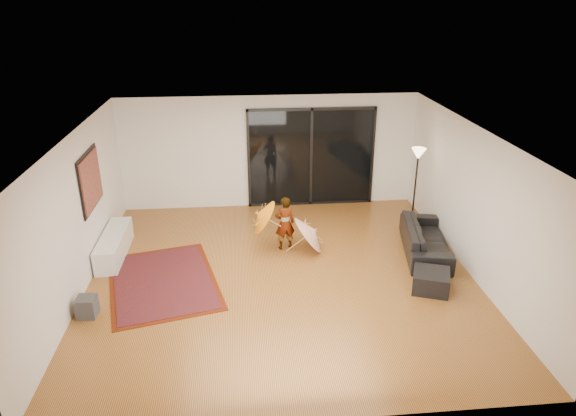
{
  "coord_description": "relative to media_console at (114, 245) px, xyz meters",
  "views": [
    {
      "loc": [
        -0.67,
        -8.24,
        4.88
      ],
      "look_at": [
        0.17,
        0.65,
        1.1
      ],
      "focal_mm": 32.0,
      "sensor_mm": 36.0,
      "label": 1
    }
  ],
  "objects": [
    {
      "name": "painting",
      "position": [
        -0.21,
        -0.13,
        1.41
      ],
      "size": [
        0.04,
        1.28,
        1.08
      ],
      "color": "black",
      "rests_on": "wall_left"
    },
    {
      "name": "sliding_door",
      "position": [
        4.25,
        2.33,
        0.96
      ],
      "size": [
        3.06,
        0.07,
        2.4
      ],
      "color": "black",
      "rests_on": "wall_back"
    },
    {
      "name": "child",
      "position": [
        3.41,
        -0.0,
        0.33
      ],
      "size": [
        0.46,
        0.35,
        1.13
      ],
      "primitive_type": "imported",
      "rotation": [
        0.0,
        0.0,
        3.34
      ],
      "color": "#999999",
      "rests_on": "floor"
    },
    {
      "name": "ceiling",
      "position": [
        3.25,
        -1.13,
        2.46
      ],
      "size": [
        7.0,
        7.0,
        0.0
      ],
      "primitive_type": "plane",
      "rotation": [
        3.14,
        0.0,
        0.0
      ],
      "color": "white",
      "rests_on": "wall_back"
    },
    {
      "name": "speaker",
      "position": [
        0.0,
        -2.08,
        -0.06
      ],
      "size": [
        0.31,
        0.31,
        0.34
      ],
      "primitive_type": "cube",
      "rotation": [
        0.0,
        0.0,
        -0.03
      ],
      "color": "#424244",
      "rests_on": "floor"
    },
    {
      "name": "parasol_orange",
      "position": [
        2.86,
        -0.05,
        0.5
      ],
      "size": [
        0.54,
        0.74,
        0.84
      ],
      "rotation": [
        0.0,
        -1.0,
        0.0
      ],
      "color": "orange",
      "rests_on": "child"
    },
    {
      "name": "sofa",
      "position": [
        6.2,
        -0.45,
        0.06
      ],
      "size": [
        1.17,
        2.15,
        0.59
      ],
      "primitive_type": "imported",
      "rotation": [
        0.0,
        0.0,
        1.38
      ],
      "color": "black",
      "rests_on": "floor"
    },
    {
      "name": "floor",
      "position": [
        3.25,
        -1.13,
        -0.24
      ],
      "size": [
        7.0,
        7.0,
        0.0
      ],
      "primitive_type": "plane",
      "color": "#AC692F",
      "rests_on": "ground"
    },
    {
      "name": "media_console",
      "position": [
        0.0,
        0.0,
        0.0
      ],
      "size": [
        0.43,
        1.7,
        0.47
      ],
      "primitive_type": "cube",
      "rotation": [
        0.0,
        0.0,
        0.0
      ],
      "color": "white",
      "rests_on": "floor"
    },
    {
      "name": "wall_right",
      "position": [
        6.75,
        -1.13,
        1.11
      ],
      "size": [
        0.0,
        7.0,
        7.0
      ],
      "primitive_type": "plane",
      "rotation": [
        1.57,
        0.0,
        -1.57
      ],
      "color": "silver",
      "rests_on": "floor"
    },
    {
      "name": "floor_lamp",
      "position": [
        6.35,
        0.84,
        1.19
      ],
      "size": [
        0.31,
        0.31,
        1.8
      ],
      "color": "black",
      "rests_on": "floor"
    },
    {
      "name": "wall_front",
      "position": [
        3.25,
        -4.63,
        1.11
      ],
      "size": [
        7.0,
        0.0,
        7.0
      ],
      "primitive_type": "plane",
      "rotation": [
        -1.57,
        0.0,
        0.0
      ],
      "color": "silver",
      "rests_on": "floor"
    },
    {
      "name": "ottoman",
      "position": [
        5.83,
        -1.83,
        -0.06
      ],
      "size": [
        0.8,
        0.8,
        0.35
      ],
      "primitive_type": "cube",
      "rotation": [
        0.0,
        0.0,
        -0.36
      ],
      "color": "black",
      "rests_on": "floor"
    },
    {
      "name": "wall_back",
      "position": [
        3.25,
        2.37,
        1.11
      ],
      "size": [
        7.0,
        0.0,
        7.0
      ],
      "primitive_type": "plane",
      "rotation": [
        1.57,
        0.0,
        0.0
      ],
      "color": "silver",
      "rests_on": "floor"
    },
    {
      "name": "persian_rug",
      "position": [
        1.07,
        -1.12,
        -0.23
      ],
      "size": [
        2.41,
        2.94,
        0.02
      ],
      "rotation": [
        0.0,
        0.0,
        0.24
      ],
      "color": "#551907",
      "rests_on": "floor"
    },
    {
      "name": "wall_left",
      "position": [
        -0.25,
        -1.13,
        1.11
      ],
      "size": [
        0.0,
        7.0,
        7.0
      ],
      "primitive_type": "plane",
      "rotation": [
        1.57,
        0.0,
        1.57
      ],
      "color": "silver",
      "rests_on": "floor"
    },
    {
      "name": "parasol_white",
      "position": [
        4.01,
        -0.15,
        0.27
      ],
      "size": [
        0.68,
        0.86,
        0.95
      ],
      "rotation": [
        0.0,
        0.91,
        0.0
      ],
      "color": "white",
      "rests_on": "floor"
    }
  ]
}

